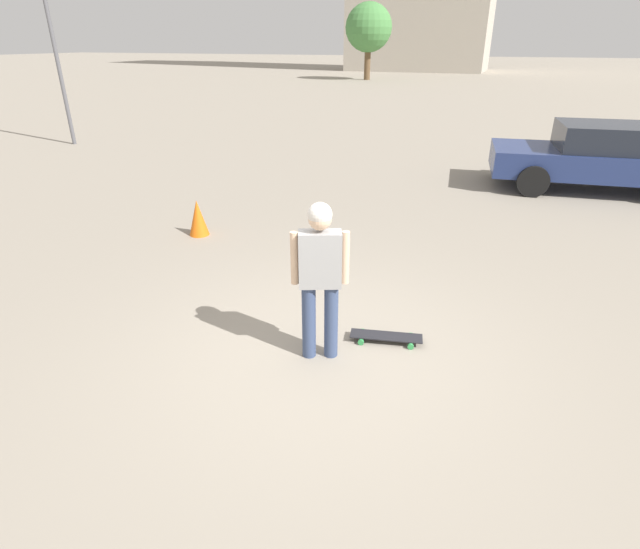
% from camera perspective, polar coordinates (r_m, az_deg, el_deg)
% --- Properties ---
extents(ground_plane, '(220.00, 220.00, 0.00)m').
position_cam_1_polar(ground_plane, '(5.43, 0.00, -9.15)').
color(ground_plane, gray).
extents(person, '(0.54, 0.34, 1.70)m').
position_cam_1_polar(person, '(4.94, 0.00, 0.52)').
color(person, '#38476B').
rests_on(person, ground_plane).
extents(skateboard, '(0.82, 0.37, 0.08)m').
position_cam_1_polar(skateboard, '(5.67, 7.57, -7.05)').
color(skateboard, '#232328').
rests_on(skateboard, ground_plane).
extents(car_parked_near, '(4.58, 2.41, 1.44)m').
position_cam_1_polar(car_parked_near, '(12.83, 29.26, 11.70)').
color(car_parked_near, navy).
rests_on(car_parked_near, ground_plane).
extents(tree_distant, '(3.78, 3.78, 5.88)m').
position_cam_1_polar(tree_distant, '(45.37, 5.58, 26.26)').
color(tree_distant, brown).
rests_on(tree_distant, ground_plane).
extents(traffic_cone, '(0.34, 0.34, 0.62)m').
position_cam_1_polar(traffic_cone, '(8.85, -13.77, 6.31)').
color(traffic_cone, orange).
rests_on(traffic_cone, ground_plane).
extents(lamp_post, '(0.28, 0.28, 5.36)m').
position_cam_1_polar(lamp_post, '(18.31, -28.26, 22.86)').
color(lamp_post, '#59595E').
rests_on(lamp_post, ground_plane).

